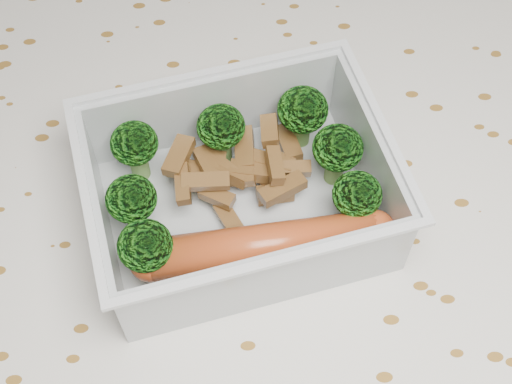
{
  "coord_description": "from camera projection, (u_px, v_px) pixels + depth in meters",
  "views": [
    {
      "loc": [
        -0.01,
        -0.24,
        1.16
      ],
      "look_at": [
        0.0,
        -0.0,
        0.78
      ],
      "focal_mm": 50.0,
      "sensor_mm": 36.0,
      "label": 1
    }
  ],
  "objects": [
    {
      "name": "tablecloth",
      "position": [
        252.0,
        238.0,
        0.5
      ],
      "size": [
        1.46,
        0.96,
        0.19
      ],
      "color": "silver",
      "rests_on": "dining_table"
    },
    {
      "name": "meat_pile",
      "position": [
        238.0,
        171.0,
        0.46
      ],
      "size": [
        0.1,
        0.09,
        0.03
      ],
      "color": "brown",
      "rests_on": "lunch_container"
    },
    {
      "name": "lunch_container",
      "position": [
        240.0,
        196.0,
        0.45
      ],
      "size": [
        0.21,
        0.18,
        0.06
      ],
      "color": "silver",
      "rests_on": "tablecloth"
    },
    {
      "name": "sausage",
      "position": [
        264.0,
        245.0,
        0.43
      ],
      "size": [
        0.16,
        0.04,
        0.03
      ],
      "color": "#AC431C",
      "rests_on": "lunch_container"
    },
    {
      "name": "dining_table",
      "position": [
        253.0,
        269.0,
        0.54
      ],
      "size": [
        1.4,
        0.9,
        0.75
      ],
      "color": "brown",
      "rests_on": "ground"
    },
    {
      "name": "broccoli_florets",
      "position": [
        236.0,
        166.0,
        0.44
      ],
      "size": [
        0.17,
        0.13,
        0.05
      ],
      "color": "#608C3F",
      "rests_on": "lunch_container"
    }
  ]
}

